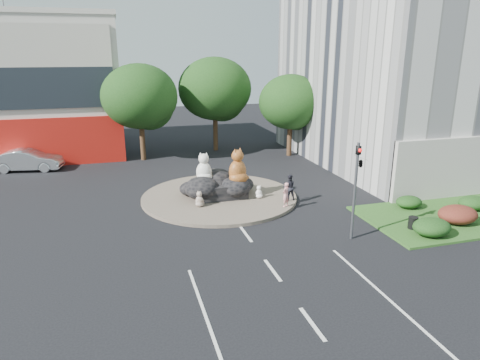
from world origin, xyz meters
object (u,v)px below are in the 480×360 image
object	(u,v)px
kitten_white	(259,191)
pedestrian_pink	(286,195)
parked_car	(28,160)
pedestrian_dark	(289,187)
kitten_calico	(199,199)
cat_white	(204,167)
litter_bin	(413,223)
cat_tabby	(238,166)

from	to	relation	value
kitten_white	pedestrian_pink	size ratio (longest dim) A/B	0.56
kitten_white	parked_car	world-z (taller)	parked_car
kitten_white	pedestrian_dark	bearing A→B (deg)	-40.55
kitten_calico	cat_white	bearing A→B (deg)	115.63
kitten_white	pedestrian_pink	distance (m)	2.24
litter_bin	kitten_calico	bearing A→B (deg)	148.52
cat_tabby	litter_bin	world-z (taller)	cat_tabby
cat_white	cat_tabby	distance (m)	2.19
cat_white	kitten_white	world-z (taller)	cat_white
cat_tabby	pedestrian_dark	xyz separation A→B (m)	(2.90, -1.58, -1.21)
kitten_white	cat_tabby	bearing A→B (deg)	139.07
pedestrian_pink	parked_car	distance (m)	21.60
cat_white	parked_car	size ratio (longest dim) A/B	0.37
cat_tabby	parked_car	bearing A→B (deg)	114.16
litter_bin	pedestrian_pink	bearing A→B (deg)	137.64
cat_tabby	litter_bin	bearing A→B (deg)	-71.85
pedestrian_dark	cat_white	bearing A→B (deg)	-21.59
pedestrian_dark	litter_bin	size ratio (longest dim) A/B	2.54
kitten_calico	kitten_white	xyz separation A→B (m)	(3.94, 0.51, -0.07)
kitten_white	parked_car	size ratio (longest dim) A/B	0.16
cat_white	litter_bin	bearing A→B (deg)	-23.01
pedestrian_dark	kitten_calico	bearing A→B (deg)	0.81
cat_tabby	parked_car	xyz separation A→B (m)	(-14.20, 11.37, -1.38)
cat_white	kitten_white	bearing A→B (deg)	-7.39
kitten_white	pedestrian_pink	world-z (taller)	pedestrian_pink
pedestrian_dark	parked_car	xyz separation A→B (m)	(-17.10, 12.95, -0.17)
kitten_white	pedestrian_dark	xyz separation A→B (m)	(1.68, -0.91, 0.41)
pedestrian_dark	litter_bin	distance (m)	7.54
cat_white	litter_bin	distance (m)	12.79
cat_tabby	kitten_calico	xyz separation A→B (m)	(-2.72, -1.18, -1.55)
cat_tabby	pedestrian_pink	bearing A→B (deg)	-76.67
cat_tabby	pedestrian_dark	size ratio (longest dim) A/B	1.38
cat_white	parked_car	world-z (taller)	cat_white
kitten_calico	litter_bin	xyz separation A→B (m)	(10.29, -6.30, -0.25)
kitten_white	litter_bin	size ratio (longest dim) A/B	1.29
kitten_calico	kitten_white	bearing A→B (deg)	52.46
cat_white	pedestrian_dark	size ratio (longest dim) A/B	1.18
kitten_white	pedestrian_dark	world-z (taller)	pedestrian_dark
cat_white	cat_tabby	bearing A→B (deg)	-5.21
pedestrian_dark	litter_bin	xyz separation A→B (m)	(4.67, -5.89, -0.58)
cat_white	litter_bin	xyz separation A→B (m)	(9.56, -8.34, -1.63)
cat_white	cat_tabby	xyz separation A→B (m)	(2.00, -0.86, 0.17)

